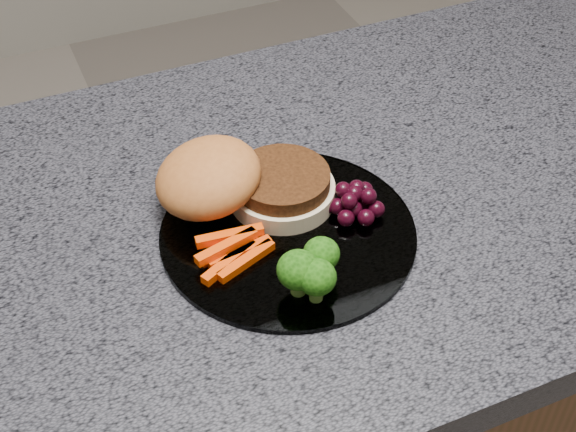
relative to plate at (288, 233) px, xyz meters
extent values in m
cube|color=#494852|center=(0.05, 0.05, -0.02)|extent=(1.20, 0.60, 0.04)
cylinder|color=white|center=(0.00, 0.00, 0.00)|extent=(0.26, 0.26, 0.01)
cylinder|color=beige|center=(0.01, 0.05, 0.01)|extent=(0.12, 0.12, 0.02)
cylinder|color=#47220D|center=(0.01, 0.05, 0.03)|extent=(0.11, 0.11, 0.02)
ellipsoid|color=#A85D2A|center=(-0.06, 0.07, 0.03)|extent=(0.12, 0.12, 0.06)
cube|color=#F34004|center=(-0.06, 0.00, 0.01)|extent=(0.07, 0.03, 0.01)
cube|color=#F34004|center=(-0.06, -0.01, 0.01)|extent=(0.07, 0.02, 0.01)
cube|color=#F34004|center=(-0.07, -0.02, 0.01)|extent=(0.07, 0.04, 0.01)
cube|color=#F34004|center=(-0.06, 0.00, 0.02)|extent=(0.07, 0.02, 0.01)
cube|color=#F34004|center=(-0.07, -0.01, 0.02)|extent=(0.07, 0.03, 0.01)
cube|color=#F34004|center=(-0.06, -0.03, 0.01)|extent=(0.07, 0.03, 0.01)
cylinder|color=#537D2D|center=(-0.02, -0.08, 0.01)|extent=(0.01, 0.01, 0.02)
ellipsoid|color=#123C08|center=(-0.02, -0.08, 0.03)|extent=(0.04, 0.04, 0.04)
cylinder|color=#537D2D|center=(0.00, -0.07, 0.01)|extent=(0.01, 0.01, 0.02)
ellipsoid|color=#123C08|center=(0.00, -0.07, 0.03)|extent=(0.04, 0.04, 0.03)
cylinder|color=#537D2D|center=(-0.01, -0.09, 0.01)|extent=(0.01, 0.01, 0.02)
ellipsoid|color=#123C08|center=(-0.01, -0.09, 0.03)|extent=(0.04, 0.04, 0.03)
sphere|color=black|center=(0.07, -0.01, 0.01)|extent=(0.02, 0.02, 0.02)
sphere|color=black|center=(0.09, 0.00, 0.01)|extent=(0.02, 0.02, 0.02)
sphere|color=black|center=(0.08, 0.01, 0.01)|extent=(0.02, 0.02, 0.02)
sphere|color=black|center=(0.06, 0.00, 0.01)|extent=(0.02, 0.02, 0.02)
sphere|color=black|center=(0.06, -0.02, 0.01)|extent=(0.02, 0.02, 0.02)
sphere|color=black|center=(0.08, -0.02, 0.01)|extent=(0.02, 0.02, 0.02)
sphere|color=black|center=(0.09, -0.02, 0.01)|extent=(0.02, 0.02, 0.02)
sphere|color=black|center=(0.10, 0.02, 0.01)|extent=(0.02, 0.02, 0.02)
sphere|color=black|center=(0.05, 0.01, 0.01)|extent=(0.02, 0.02, 0.02)
sphere|color=black|center=(0.07, 0.00, 0.03)|extent=(0.02, 0.02, 0.02)
sphere|color=black|center=(0.06, -0.01, 0.03)|extent=(0.02, 0.02, 0.02)
sphere|color=black|center=(0.09, -0.01, 0.03)|extent=(0.02, 0.02, 0.02)
sphere|color=black|center=(0.07, 0.01, 0.03)|extent=(0.02, 0.02, 0.02)
sphere|color=black|center=(0.08, 0.01, 0.03)|extent=(0.02, 0.02, 0.02)
camera|label=1|loc=(-0.23, -0.54, 0.56)|focal=50.00mm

